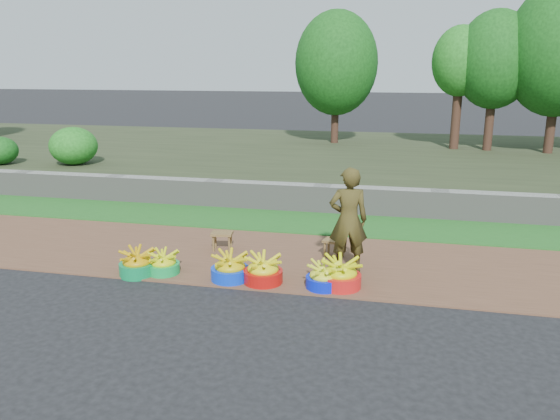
% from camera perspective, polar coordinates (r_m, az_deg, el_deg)
% --- Properties ---
extents(ground_plane, '(120.00, 120.00, 0.00)m').
position_cam_1_polar(ground_plane, '(7.03, -0.43, -8.67)').
color(ground_plane, black).
rests_on(ground_plane, ground).
extents(dirt_shoulder, '(80.00, 2.50, 0.02)m').
position_cam_1_polar(dirt_shoulder, '(8.16, 1.53, -5.21)').
color(dirt_shoulder, brown).
rests_on(dirt_shoulder, ground).
extents(grass_verge, '(80.00, 1.50, 0.04)m').
position_cam_1_polar(grass_verge, '(10.04, 3.71, -1.36)').
color(grass_verge, '#20601F').
rests_on(grass_verge, ground).
extents(retaining_wall, '(80.00, 0.35, 0.55)m').
position_cam_1_polar(retaining_wall, '(10.79, 4.43, 1.16)').
color(retaining_wall, gray).
rests_on(retaining_wall, ground).
extents(earth_bank, '(80.00, 10.00, 0.50)m').
position_cam_1_polar(earth_bank, '(15.57, 7.01, 5.17)').
color(earth_bank, '#2D361F').
rests_on(earth_bank, ground).
extents(basin_a, '(0.50, 0.50, 0.37)m').
position_cam_1_polar(basin_a, '(7.80, -14.69, -5.45)').
color(basin_a, '#077C40').
rests_on(basin_a, ground).
extents(basin_b, '(0.44, 0.44, 0.33)m').
position_cam_1_polar(basin_b, '(7.75, -12.09, -5.55)').
color(basin_b, '#0E9A41').
rests_on(basin_b, ground).
extents(basin_c, '(0.51, 0.51, 0.38)m').
position_cam_1_polar(basin_c, '(7.38, -5.25, -6.11)').
color(basin_c, '#0734DB').
rests_on(basin_c, ground).
extents(basin_d, '(0.52, 0.52, 0.39)m').
position_cam_1_polar(basin_d, '(7.26, -1.79, -6.40)').
color(basin_d, '#A90F0B').
rests_on(basin_d, ground).
extents(basin_e, '(0.46, 0.46, 0.35)m').
position_cam_1_polar(basin_e, '(7.12, 4.59, -7.04)').
color(basin_e, '#061AD6').
rests_on(basin_e, ground).
extents(basin_f, '(0.54, 0.54, 0.40)m').
position_cam_1_polar(basin_f, '(7.15, 6.33, -6.78)').
color(basin_f, red).
rests_on(basin_f, ground).
extents(stool_left, '(0.36, 0.29, 0.29)m').
position_cam_1_polar(stool_left, '(8.53, -6.08, -2.71)').
color(stool_left, brown).
rests_on(stool_left, dirt_shoulder).
extents(stool_right, '(0.36, 0.30, 0.27)m').
position_cam_1_polar(stool_right, '(8.21, 5.69, -3.47)').
color(stool_right, brown).
rests_on(stool_right, dirt_shoulder).
extents(vendor_woman, '(0.60, 0.46, 1.47)m').
position_cam_1_polar(vendor_woman, '(7.55, 7.15, -1.04)').
color(vendor_woman, black).
rests_on(vendor_woman, dirt_shoulder).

